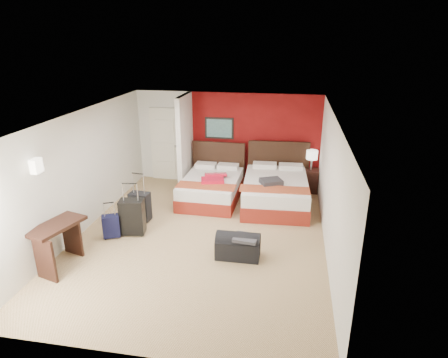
% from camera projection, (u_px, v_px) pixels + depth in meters
% --- Properties ---
extents(ground, '(6.50, 6.50, 0.00)m').
position_uv_depth(ground, '(201.00, 237.00, 8.05)').
color(ground, tan).
rests_on(ground, ground).
extents(room_walls, '(5.02, 6.52, 2.50)m').
position_uv_depth(room_walls, '(155.00, 155.00, 9.15)').
color(room_walls, silver).
rests_on(room_walls, ground).
extents(red_accent_panel, '(3.50, 0.04, 2.50)m').
position_uv_depth(red_accent_panel, '(254.00, 140.00, 10.47)').
color(red_accent_panel, maroon).
rests_on(red_accent_panel, ground).
extents(partition_wall, '(0.12, 1.20, 2.50)m').
position_uv_depth(partition_wall, '(185.00, 143.00, 10.18)').
color(partition_wall, silver).
rests_on(partition_wall, ground).
extents(entry_door, '(0.82, 0.06, 2.05)m').
position_uv_depth(entry_door, '(165.00, 144.00, 10.93)').
color(entry_door, silver).
rests_on(entry_door, ground).
extents(bed_left, '(1.40, 1.97, 0.58)m').
position_uv_depth(bed_left, '(211.00, 189.00, 9.75)').
color(bed_left, white).
rests_on(bed_left, ground).
extents(bed_right, '(1.63, 2.25, 0.66)m').
position_uv_depth(bed_right, '(275.00, 192.00, 9.44)').
color(bed_right, silver).
rests_on(bed_right, ground).
extents(red_suitcase_open, '(0.70, 0.85, 0.09)m').
position_uv_depth(red_suitcase_open, '(214.00, 178.00, 9.52)').
color(red_suitcase_open, red).
rests_on(red_suitcase_open, bed_left).
extents(jacket_bundle, '(0.59, 0.54, 0.11)m').
position_uv_depth(jacket_bundle, '(271.00, 182.00, 9.04)').
color(jacket_bundle, '#313136').
rests_on(jacket_bundle, bed_right).
extents(nightstand, '(0.47, 0.47, 0.60)m').
position_uv_depth(nightstand, '(310.00, 180.00, 10.29)').
color(nightstand, black).
rests_on(nightstand, ground).
extents(table_lamp, '(0.35, 0.35, 0.52)m').
position_uv_depth(table_lamp, '(312.00, 160.00, 10.09)').
color(table_lamp, silver).
rests_on(table_lamp, nightstand).
extents(suitcase_black, '(0.53, 0.38, 0.73)m').
position_uv_depth(suitcase_black, '(132.00, 218.00, 8.04)').
color(suitcase_black, black).
rests_on(suitcase_black, ground).
extents(suitcase_charcoal, '(0.46, 0.31, 0.64)m').
position_uv_depth(suitcase_charcoal, '(140.00, 208.00, 8.63)').
color(suitcase_charcoal, black).
rests_on(suitcase_charcoal, ground).
extents(suitcase_navy, '(0.39, 0.33, 0.47)m').
position_uv_depth(suitcase_navy, '(111.00, 227.00, 7.93)').
color(suitcase_navy, black).
rests_on(suitcase_navy, ground).
extents(duffel_bag, '(0.82, 0.44, 0.41)m').
position_uv_depth(duffel_bag, '(238.00, 247.00, 7.25)').
color(duffel_bag, black).
rests_on(duffel_bag, ground).
extents(jacket_draped, '(0.48, 0.42, 0.06)m').
position_uv_depth(jacket_draped, '(246.00, 238.00, 7.10)').
color(jacket_draped, '#3D3D42').
rests_on(jacket_draped, duffel_bag).
extents(desk, '(0.76, 1.10, 0.84)m').
position_uv_depth(desk, '(59.00, 245.00, 6.89)').
color(desk, black).
rests_on(desk, ground).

